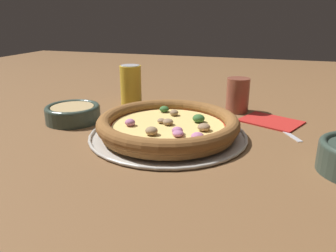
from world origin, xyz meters
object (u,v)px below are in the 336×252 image
at_px(drinking_cup, 238,95).
at_px(beverage_can, 131,85).
at_px(pizza, 168,125).
at_px(napkin, 271,121).
at_px(bowl_near, 73,112).
at_px(pizza_tray, 168,135).
at_px(fork, 279,128).

bearing_deg(drinking_cup, beverage_can, -177.30).
xyz_separation_m(pizza, napkin, (0.23, 0.19, -0.03)).
distance_m(bowl_near, napkin, 0.53).
bearing_deg(pizza_tray, bowl_near, 173.31).
relative_size(pizza_tray, fork, 2.34).
height_order(pizza, drinking_cup, drinking_cup).
bearing_deg(fork, napkin, -2.99).
distance_m(pizza_tray, drinking_cup, 0.29).
bearing_deg(napkin, pizza, -140.89).
distance_m(bowl_near, drinking_cup, 0.47).
bearing_deg(drinking_cup, napkin, -36.08).
bearing_deg(pizza, drinking_cup, 63.16).
relative_size(pizza, bowl_near, 2.31).
bearing_deg(pizza_tray, fork, 29.18).
distance_m(drinking_cup, napkin, 0.13).
relative_size(bowl_near, beverage_can, 1.16).
xyz_separation_m(bowl_near, beverage_can, (0.08, 0.21, 0.04)).
bearing_deg(pizza, fork, 29.26).
xyz_separation_m(pizza_tray, drinking_cup, (0.13, 0.26, 0.05)).
relative_size(bowl_near, napkin, 0.80).
distance_m(pizza_tray, napkin, 0.29).
relative_size(pizza, beverage_can, 2.68).
bearing_deg(beverage_can, pizza, -50.44).
distance_m(napkin, fork, 0.05).
xyz_separation_m(pizza_tray, fork, (0.25, 0.14, -0.00)).
bearing_deg(drinking_cup, fork, -44.37).
bearing_deg(pizza, bowl_near, 173.27).
bearing_deg(pizza, beverage_can, 129.56).
xyz_separation_m(pizza, beverage_can, (-0.20, 0.24, 0.03)).
bearing_deg(napkin, pizza_tray, -140.99).
height_order(fork, beverage_can, beverage_can).
bearing_deg(beverage_can, bowl_near, -110.32).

